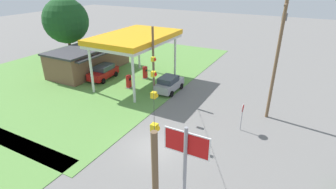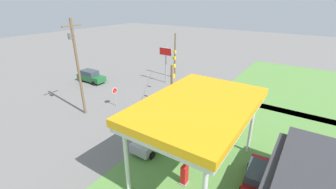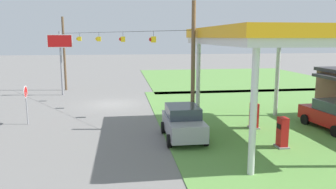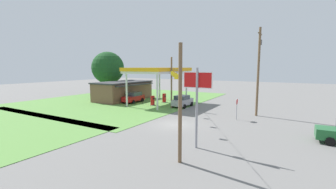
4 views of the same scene
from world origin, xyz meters
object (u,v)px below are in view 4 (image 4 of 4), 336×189
(gas_station_canopy, at_px, (159,71))
(fuel_pump_near, at_px, (153,101))
(gas_station_store, at_px, (123,91))
(tree_behind_station, at_px, (108,68))
(stop_sign_roadside, at_px, (237,104))
(utility_pole_main, at_px, (259,67))
(car_at_pumps_front, at_px, (182,101))
(stop_sign_overhead, at_px, (197,91))
(car_at_pumps_rear, at_px, (134,97))
(fuel_pump_far, at_px, (164,98))

(gas_station_canopy, relative_size, fuel_pump_near, 6.84)
(gas_station_store, height_order, tree_behind_station, tree_behind_station)
(gas_station_store, bearing_deg, stop_sign_roadside, -104.12)
(stop_sign_roadside, bearing_deg, utility_pole_main, 155.32)
(gas_station_store, distance_m, fuel_pump_near, 8.81)
(gas_station_canopy, distance_m, car_at_pumps_front, 6.53)
(fuel_pump_near, height_order, tree_behind_station, tree_behind_station)
(gas_station_store, distance_m, stop_sign_overhead, 27.52)
(stop_sign_roadside, bearing_deg, gas_station_canopy, -109.11)
(gas_station_store, bearing_deg, car_at_pumps_rear, -113.19)
(fuel_pump_near, bearing_deg, gas_station_canopy, 0.05)
(stop_sign_roadside, height_order, stop_sign_overhead, stop_sign_overhead)
(gas_station_store, bearing_deg, utility_pole_main, -94.95)
(stop_sign_roadside, bearing_deg, stop_sign_overhead, -1.95)
(car_at_pumps_front, height_order, utility_pole_main, utility_pole_main)
(stop_sign_overhead, height_order, utility_pole_main, utility_pole_main)
(fuel_pump_far, bearing_deg, stop_sign_overhead, -142.06)
(gas_station_store, xyz_separation_m, stop_sign_roadside, (-5.61, -22.30, 0.07))
(utility_pole_main, xyz_separation_m, tree_behind_station, (4.78, 30.52, -0.11))
(car_at_pumps_rear, bearing_deg, fuel_pump_near, 73.72)
(gas_station_store, relative_size, car_at_pumps_front, 2.81)
(gas_station_store, relative_size, stop_sign_overhead, 1.87)
(car_at_pumps_rear, relative_size, tree_behind_station, 0.49)
(car_at_pumps_front, relative_size, utility_pole_main, 0.37)
(car_at_pumps_front, distance_m, stop_sign_overhead, 17.97)
(stop_sign_roadside, height_order, utility_pole_main, utility_pole_main)
(gas_station_store, distance_m, fuel_pump_far, 8.49)
(utility_pole_main, bearing_deg, fuel_pump_far, 78.82)
(fuel_pump_near, relative_size, stop_sign_overhead, 0.26)
(stop_sign_overhead, bearing_deg, gas_station_store, 53.21)
(car_at_pumps_front, xyz_separation_m, tree_behind_station, (3.90, 19.60, 5.03))
(car_at_pumps_front, bearing_deg, fuel_pump_far, 65.07)
(gas_station_store, height_order, stop_sign_roadside, gas_station_store)
(gas_station_store, xyz_separation_m, car_at_pumps_rear, (-1.59, -3.72, -0.81))
(fuel_pump_near, relative_size, fuel_pump_far, 1.00)
(stop_sign_roadside, bearing_deg, tree_behind_station, -106.06)
(gas_station_canopy, height_order, gas_station_store, gas_station_canopy)
(car_at_pumps_front, height_order, stop_sign_overhead, stop_sign_overhead)
(stop_sign_overhead, distance_m, tree_behind_station, 34.38)
(tree_behind_station, bearing_deg, utility_pole_main, -98.91)
(gas_station_canopy, distance_m, fuel_pump_far, 5.09)
(gas_station_store, bearing_deg, stop_sign_overhead, -126.79)
(gas_station_canopy, bearing_deg, car_at_pumps_front, -95.04)
(fuel_pump_far, xyz_separation_m, car_at_pumps_front, (-2.19, -4.64, 0.19))
(gas_station_store, relative_size, tree_behind_station, 1.22)
(gas_station_store, bearing_deg, fuel_pump_far, -83.18)
(fuel_pump_near, xyz_separation_m, utility_pole_main, (0.49, -15.56, 5.33))
(fuel_pump_near, relative_size, stop_sign_roadside, 0.63)
(gas_station_store, height_order, car_at_pumps_rear, gas_station_store)
(fuel_pump_near, height_order, car_at_pumps_rear, car_at_pumps_rear)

